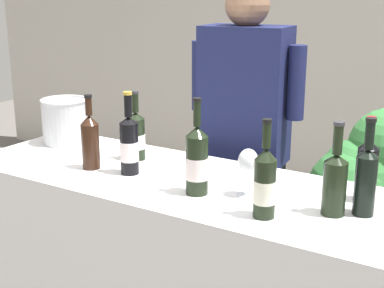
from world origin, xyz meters
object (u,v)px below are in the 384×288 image
person_server (244,172)px  wine_bottle_4 (367,168)px  wine_bottle_2 (136,136)px  potted_shrub (363,188)px  ice_bucket (66,121)px  wine_bottle_5 (197,161)px  wine_bottle_7 (129,145)px  wine_bottle_0 (265,183)px  wine_glass (248,164)px  wine_bottle_6 (335,181)px  wine_bottle_1 (366,178)px  wine_bottle_3 (90,140)px

person_server → wine_bottle_4: bearing=-32.1°
wine_bottle_2 → potted_shrub: 1.28m
ice_bucket → person_server: 0.90m
wine_bottle_5 → wine_bottle_7: wine_bottle_5 is taller
wine_bottle_0 → wine_glass: size_ratio=1.86×
wine_bottle_6 → ice_bucket: (-1.38, 0.18, -0.01)m
wine_glass → potted_shrub: size_ratio=0.15×
wine_bottle_0 → wine_bottle_5: wine_bottle_5 is taller
wine_bottle_6 → ice_bucket: size_ratio=1.38×
wine_bottle_7 → wine_glass: 0.52m
wine_bottle_4 → ice_bucket: size_ratio=1.32×
wine_bottle_6 → wine_glass: 0.32m
wine_bottle_0 → wine_bottle_4: bearing=52.9°
wine_bottle_5 → person_server: person_server is taller
wine_bottle_4 → wine_bottle_1: bearing=-77.3°
wine_bottle_2 → wine_bottle_4: bearing=2.1°
wine_bottle_6 → person_server: size_ratio=0.18×
ice_bucket → potted_shrub: bearing=36.8°
wine_bottle_6 → ice_bucket: wine_bottle_6 is taller
wine_bottle_0 → wine_bottle_2: wine_bottle_0 is taller
wine_bottle_3 → wine_bottle_7: size_ratio=0.93×
wine_bottle_5 → person_server: bearing=102.2°
wine_bottle_4 → ice_bucket: 1.44m
wine_bottle_4 → person_server: bearing=147.9°
wine_bottle_6 → wine_glass: size_ratio=1.79×
wine_bottle_4 → wine_bottle_3: bearing=-167.5°
wine_glass → potted_shrub: wine_glass is taller
wine_bottle_1 → wine_bottle_7: wine_bottle_7 is taller
wine_bottle_5 → potted_shrub: size_ratio=0.31×
wine_bottle_3 → wine_bottle_2: bearing=67.6°
wine_bottle_3 → ice_bucket: wine_bottle_3 is taller
wine_bottle_2 → wine_bottle_0: bearing=-21.0°
wine_bottle_3 → potted_shrub: size_ratio=0.27×
wine_bottle_1 → potted_shrub: size_ratio=0.29×
wine_bottle_0 → wine_glass: (-0.13, 0.14, 0.00)m
wine_bottle_3 → wine_bottle_7: 0.18m
wine_bottle_1 → wine_bottle_3: (-1.10, -0.11, -0.00)m
wine_bottle_1 → ice_bucket: 1.47m
wine_bottle_1 → wine_bottle_7: (-0.92, -0.08, -0.01)m
wine_bottle_1 → wine_bottle_4: (-0.03, 0.13, -0.01)m
wine_bottle_5 → wine_bottle_3: bearing=178.0°
wine_bottle_6 → wine_bottle_3: bearing=-176.8°
wine_bottle_0 → wine_bottle_3: bearing=174.2°
wine_bottle_2 → person_server: bearing=57.7°
wine_bottle_6 → wine_glass: wine_bottle_6 is taller
wine_bottle_2 → wine_bottle_5: size_ratio=0.86×
wine_bottle_7 → person_server: bearing=72.6°
wine_bottle_3 → potted_shrub: (0.84, 1.15, -0.41)m
wine_bottle_6 → ice_bucket: 1.39m
wine_bottle_1 → wine_glass: bearing=-173.1°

